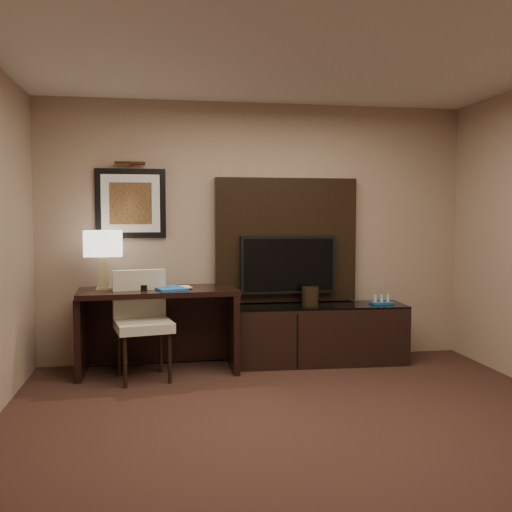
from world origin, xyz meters
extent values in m
cube|color=#321B16|center=(0.00, 0.00, -0.01)|extent=(4.50, 5.00, 0.01)
cube|color=silver|center=(0.00, 0.00, 2.70)|extent=(4.50, 5.00, 0.01)
cube|color=gray|center=(0.00, 2.50, 1.35)|extent=(4.50, 0.01, 2.70)
cube|color=black|center=(-1.03, 2.15, 0.41)|extent=(1.55, 0.74, 0.81)
cube|color=black|center=(0.61, 2.20, 0.30)|extent=(1.79, 0.57, 0.61)
cube|color=black|center=(0.30, 2.44, 1.27)|extent=(1.50, 0.12, 1.30)
cube|color=black|center=(0.30, 2.34, 1.02)|extent=(1.00, 0.08, 0.60)
cube|color=black|center=(-1.30, 2.48, 1.65)|extent=(0.70, 0.04, 0.70)
cylinder|color=#3C2113|center=(-1.30, 2.44, 2.05)|extent=(0.04, 0.04, 0.30)
cube|color=blue|center=(-0.93, 2.09, 0.83)|extent=(0.36, 0.41, 0.02)
imported|color=#A0917D|center=(-0.87, 2.14, 0.92)|extent=(0.15, 0.04, 0.21)
cylinder|color=black|center=(0.50, 2.17, 0.71)|extent=(0.20, 0.20, 0.19)
camera|label=1|loc=(-1.01, -3.43, 1.52)|focal=40.00mm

